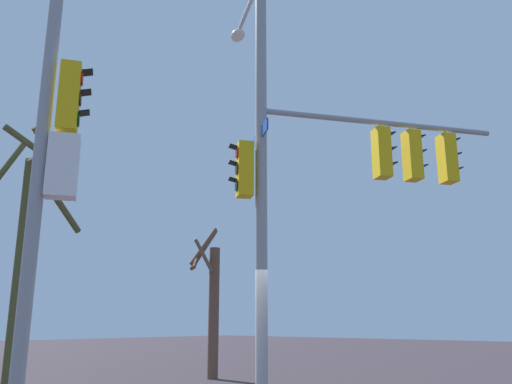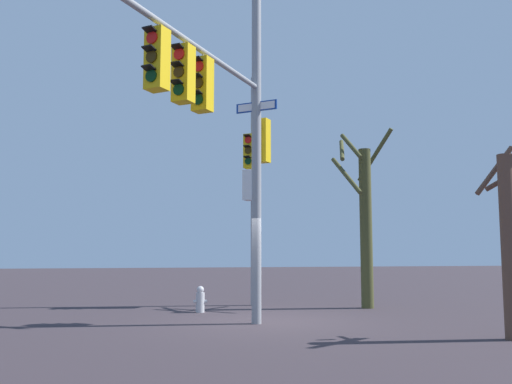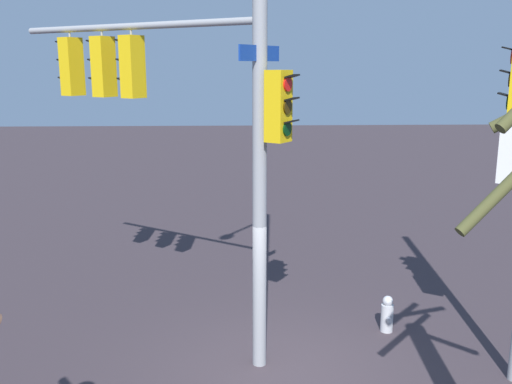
# 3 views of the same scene
# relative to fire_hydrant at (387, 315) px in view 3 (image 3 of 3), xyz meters

# --- Properties ---
(ground_plane) EXTENTS (80.00, 80.00, 0.00)m
(ground_plane) POSITION_rel_fire_hydrant_xyz_m (-1.46, 2.20, -0.34)
(ground_plane) COLOR #362D32
(main_signal_pole_assembly) EXTENTS (5.36, 5.10, 9.37)m
(main_signal_pole_assembly) POSITION_rel_fire_hydrant_xyz_m (-0.52, 3.65, 4.75)
(main_signal_pole_assembly) COLOR gray
(main_signal_pole_assembly) RESTS_ON ground
(fire_hydrant) EXTENTS (0.38, 0.24, 0.73)m
(fire_hydrant) POSITION_rel_fire_hydrant_xyz_m (0.00, 0.00, 0.00)
(fire_hydrant) COLOR #B2B2B7
(fire_hydrant) RESTS_ON ground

